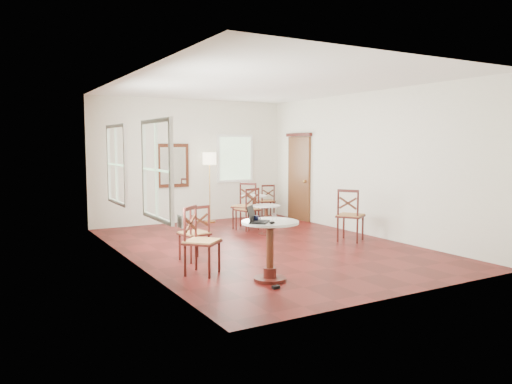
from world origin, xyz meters
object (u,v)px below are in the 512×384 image
chair_mid_b (350,215)px  floor_lamp (209,163)px  cafe_table_mid (266,216)px  cafe_table_near (270,244)px  chair_mid_a (248,209)px  navy_mug (256,219)px  chair_near_a (195,233)px  chair_back_a (267,201)px  chair_near_b (200,241)px  mouse (272,222)px  power_adapter (276,287)px  laptop (256,218)px  cafe_table_back (254,206)px  chair_back_b (245,206)px  water_glass (274,217)px

chair_mid_b → floor_lamp: size_ratio=0.61×
cafe_table_mid → cafe_table_near: bearing=-120.2°
chair_mid_a → navy_mug: bearing=52.3°
chair_near_a → chair_back_a: size_ratio=1.07×
chair_near_b → floor_lamp: 5.00m
chair_near_b → mouse: size_ratio=11.29×
chair_near_b → navy_mug: chair_near_b is taller
chair_near_a → power_adapter: (0.30, -2.02, -0.44)m
chair_mid_b → chair_near_a: bearing=57.1°
floor_lamp → power_adapter: bearing=-106.0°
power_adapter → laptop: bearing=104.7°
cafe_table_near → navy_mug: 0.41m
cafe_table_near → mouse: size_ratio=9.55×
navy_mug → power_adapter: bearing=-83.4°
chair_mid_b → navy_mug: chair_mid_b is taller
cafe_table_back → laptop: (-2.56, -4.55, 0.48)m
chair_back_b → laptop: laptop is taller
chair_mid_b → chair_back_a: size_ratio=1.20×
cafe_table_mid → chair_mid_a: chair_mid_a is taller
chair_mid_a → mouse: bearing=54.9°
mouse → laptop: bearing=138.0°
chair_mid_b → navy_mug: size_ratio=10.04×
floor_lamp → cafe_table_mid: bearing=-81.5°
water_glass → power_adapter: 0.99m
cafe_table_back → chair_mid_a: 0.99m
chair_near_a → chair_near_b: size_ratio=0.92×
cafe_table_back → chair_near_b: 4.81m
chair_back_a → chair_back_b: bearing=58.4°
chair_near_b → water_glass: bearing=-87.4°
chair_near_b → chair_back_a: bearing=6.9°
cafe_table_mid → chair_back_a: 2.59m
cafe_table_back → laptop: bearing=-119.4°
cafe_table_near → water_glass: bearing=14.0°
chair_near_b → chair_mid_b: size_ratio=0.96×
chair_back_a → floor_lamp: size_ratio=0.50×
navy_mug → cafe_table_mid: bearing=56.8°
chair_near_b → chair_back_b: bearing=9.8°
cafe_table_mid → mouse: 3.81m
cafe_table_near → navy_mug: bearing=163.4°
cafe_table_mid → mouse: mouse is taller
cafe_table_mid → water_glass: bearing=-119.2°
chair_near_b → mouse: bearing=-102.2°
chair_mid_b → chair_back_a: 3.63m
cafe_table_mid → navy_mug: navy_mug is taller
cafe_table_back → mouse: 5.36m
laptop → chair_near_b: bearing=72.8°
chair_back_b → mouse: (-1.91, -4.26, 0.35)m
floor_lamp → chair_back_a: bearing=1.9°
chair_back_a → laptop: (-3.36, -5.28, 0.47)m
cafe_table_near → chair_back_b: (1.80, 4.04, -0.01)m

